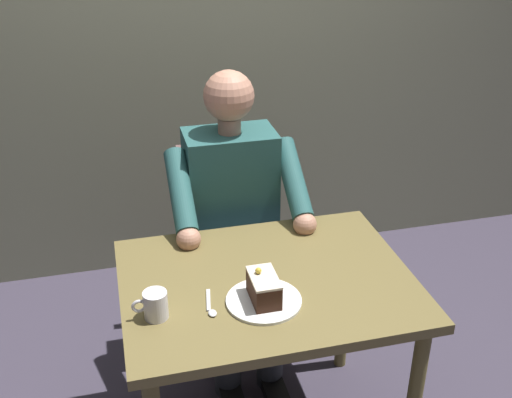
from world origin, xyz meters
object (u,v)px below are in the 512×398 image
object	(u,v)px
chair	(227,237)
cake_slice	(264,288)
dining_table	(267,302)
dessert_spoon	(211,307)
seated_person	(235,224)
coffee_cup	(155,305)

from	to	relation	value
chair	cake_slice	size ratio (longest dim) A/B	6.42
dining_table	dessert_spoon	bearing A→B (deg)	27.53
dining_table	chair	world-z (taller)	chair
seated_person	coffee_cup	distance (m)	0.73
seated_person	coffee_cup	bearing A→B (deg)	58.15
chair	coffee_cup	bearing A→B (deg)	64.11
dining_table	coffee_cup	world-z (taller)	coffee_cup
chair	dessert_spoon	size ratio (longest dim) A/B	6.34
chair	seated_person	xyz separation A→B (m)	(0.00, 0.17, 0.16)
dining_table	chair	distance (m)	0.68
dining_table	seated_person	bearing A→B (deg)	-90.00
chair	coffee_cup	xyz separation A→B (m)	(0.38, 0.78, 0.27)
dessert_spoon	seated_person	bearing A→B (deg)	-109.13
coffee_cup	chair	bearing A→B (deg)	-115.89
coffee_cup	seated_person	bearing A→B (deg)	-121.85
coffee_cup	cake_slice	bearing A→B (deg)	178.83
seated_person	cake_slice	bearing A→B (deg)	85.98
seated_person	dining_table	bearing A→B (deg)	90.00
chair	cake_slice	bearing A→B (deg)	86.85
dining_table	seated_person	distance (m)	0.50
dining_table	cake_slice	world-z (taller)	cake_slice
coffee_cup	dessert_spoon	world-z (taller)	coffee_cup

